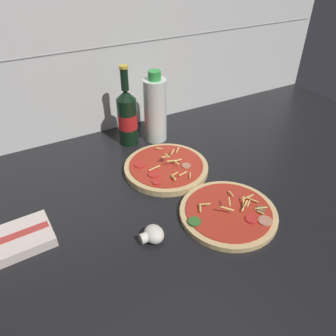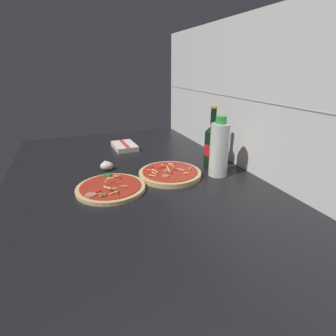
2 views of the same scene
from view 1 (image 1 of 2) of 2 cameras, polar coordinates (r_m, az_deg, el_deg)
counter_slab at (r=86.19cm, az=5.93°, el=-5.38°), size 160.00×90.00×2.50cm
tile_backsplash at (r=108.98cm, az=-7.30°, el=20.71°), size 160.00×1.13×60.00cm
pizza_near at (r=80.19cm, az=10.47°, el=-7.66°), size 23.30×23.30×4.78cm
pizza_far at (r=92.94cm, az=-0.33°, el=0.09°), size 23.80×23.80×5.28cm
beer_bottle at (r=102.87cm, az=-7.09°, el=8.90°), size 6.07×6.07×25.06cm
oil_bottle at (r=103.90cm, az=-2.23°, el=10.16°), size 7.08×7.08×22.70cm
mushroom_left at (r=72.70cm, az=-2.66°, el=-11.50°), size 5.34×5.08×3.56cm
dish_towel at (r=79.45cm, az=-25.43°, el=-11.46°), size 16.96×11.29×2.56cm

